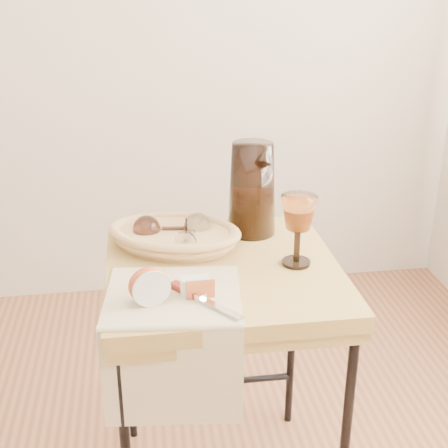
{
  "coord_description": "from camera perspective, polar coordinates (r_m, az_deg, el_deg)",
  "views": [
    {
      "loc": [
        0.38,
        -0.83,
        1.44
      ],
      "look_at": [
        0.57,
        0.51,
        0.86
      ],
      "focal_mm": 49.6,
      "sensor_mm": 36.0,
      "label": 1
    }
  ],
  "objects": [
    {
      "name": "side_table",
      "position": [
        1.75,
        -0.1,
        -14.66
      ],
      "size": [
        0.58,
        0.58,
        0.74
      ],
      "primitive_type": null,
      "rotation": [
        0.0,
        0.0,
        0.0
      ],
      "color": "brown",
      "rests_on": "floor"
    },
    {
      "name": "tea_towel",
      "position": [
        1.41,
        -4.71,
        -6.58
      ],
      "size": [
        0.33,
        0.3,
        0.01
      ],
      "primitive_type": "cube",
      "rotation": [
        0.0,
        0.0,
        -0.1
      ],
      "color": "beige",
      "rests_on": "side_table"
    },
    {
      "name": "bread_basket",
      "position": [
        1.64,
        -4.56,
        -1.29
      ],
      "size": [
        0.37,
        0.31,
        0.05
      ],
      "primitive_type": null,
      "rotation": [
        0.0,
        0.0,
        -0.36
      ],
      "color": "#AA7E4E",
      "rests_on": "side_table"
    },
    {
      "name": "goblet_lying_a",
      "position": [
        1.64,
        -5.57,
        -0.44
      ],
      "size": [
        0.13,
        0.09,
        0.07
      ],
      "primitive_type": null,
      "rotation": [
        0.0,
        0.0,
        3.04
      ],
      "color": "brown",
      "rests_on": "bread_basket"
    },
    {
      "name": "goblet_lying_b",
      "position": [
        1.61,
        -2.91,
        -0.77
      ],
      "size": [
        0.11,
        0.14,
        0.07
      ],
      "primitive_type": null,
      "rotation": [
        0.0,
        0.0,
        1.18
      ],
      "color": "white",
      "rests_on": "bread_basket"
    },
    {
      "name": "pitcher",
      "position": [
        1.69,
        2.6,
        3.26
      ],
      "size": [
        0.26,
        0.3,
        0.3
      ],
      "primitive_type": null,
      "rotation": [
        0.0,
        0.0,
        -0.42
      ],
      "color": "black",
      "rests_on": "side_table"
    },
    {
      "name": "wine_goblet",
      "position": [
        1.53,
        6.81,
        -0.6
      ],
      "size": [
        0.12,
        0.12,
        0.18
      ],
      "primitive_type": null,
      "rotation": [
        0.0,
        0.0,
        0.42
      ],
      "color": "white",
      "rests_on": "side_table"
    },
    {
      "name": "apple_half",
      "position": [
        1.37,
        -6.94,
        -5.58
      ],
      "size": [
        0.1,
        0.07,
        0.09
      ],
      "primitive_type": "ellipsoid",
      "rotation": [
        0.0,
        0.0,
        0.26
      ],
      "color": "red",
      "rests_on": "tea_towel"
    },
    {
      "name": "apple_wedge",
      "position": [
        1.4,
        -2.69,
        -5.74
      ],
      "size": [
        0.07,
        0.04,
        0.04
      ],
      "primitive_type": "cube",
      "rotation": [
        0.0,
        0.0,
        0.05
      ],
      "color": "silver",
      "rests_on": "tea_towel"
    },
    {
      "name": "table_knife",
      "position": [
        1.37,
        -1.97,
        -6.87
      ],
      "size": [
        0.15,
        0.18,
        0.02
      ],
      "primitive_type": null,
      "rotation": [
        0.0,
        0.0,
        -0.9
      ],
      "color": "silver",
      "rests_on": "tea_towel"
    }
  ]
}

